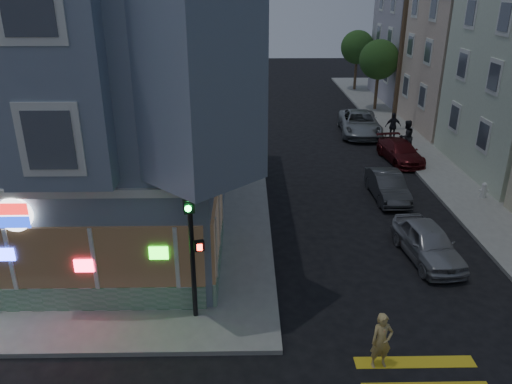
{
  "coord_description": "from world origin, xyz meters",
  "views": [
    {
      "loc": [
        2.07,
        -8.76,
        9.33
      ],
      "look_at": [
        2.37,
        7.18,
        2.64
      ],
      "focal_mm": 35.0,
      "sensor_mm": 36.0,
      "label": 1
    }
  ],
  "objects_px": {
    "parked_car_a": "(428,242)",
    "parked_car_b": "(387,186)",
    "pedestrian_b": "(393,126)",
    "pedestrian_a": "(406,137)",
    "parked_car_d": "(359,123)",
    "fire_hydrant": "(484,190)",
    "traffic_signal": "(191,227)",
    "utility_pole": "(400,59)",
    "running_child": "(381,341)",
    "street_tree_far": "(357,47)",
    "parked_car_c": "(400,152)",
    "street_tree_near": "(379,60)"
  },
  "relations": [
    {
      "from": "parked_car_a",
      "to": "parked_car_b",
      "type": "height_order",
      "value": "parked_car_a"
    },
    {
      "from": "pedestrian_b",
      "to": "pedestrian_a",
      "type": "bearing_deg",
      "value": 89.23
    },
    {
      "from": "parked_car_d",
      "to": "fire_hydrant",
      "type": "xyz_separation_m",
      "value": [
        3.44,
        -11.09,
        -0.22
      ]
    },
    {
      "from": "pedestrian_a",
      "to": "traffic_signal",
      "type": "bearing_deg",
      "value": 31.56
    },
    {
      "from": "parked_car_a",
      "to": "utility_pole",
      "type": "bearing_deg",
      "value": 72.7
    },
    {
      "from": "utility_pole",
      "to": "running_child",
      "type": "xyz_separation_m",
      "value": [
        -6.49,
        -22.45,
        -4.0
      ]
    },
    {
      "from": "utility_pole",
      "to": "parked_car_b",
      "type": "bearing_deg",
      "value": -106.63
    },
    {
      "from": "utility_pole",
      "to": "street_tree_far",
      "type": "height_order",
      "value": "utility_pole"
    },
    {
      "from": "utility_pole",
      "to": "traffic_signal",
      "type": "xyz_separation_m",
      "value": [
        -11.49,
        -20.49,
        -1.64
      ]
    },
    {
      "from": "pedestrian_b",
      "to": "parked_car_a",
      "type": "distance_m",
      "value": 14.85
    },
    {
      "from": "pedestrian_a",
      "to": "parked_car_b",
      "type": "distance_m",
      "value": 6.86
    },
    {
      "from": "running_child",
      "to": "pedestrian_b",
      "type": "distance_m",
      "value": 20.92
    },
    {
      "from": "parked_car_c",
      "to": "pedestrian_a",
      "type": "bearing_deg",
      "value": 53.79
    },
    {
      "from": "utility_pole",
      "to": "traffic_signal",
      "type": "relative_size",
      "value": 2.02
    },
    {
      "from": "street_tree_near",
      "to": "running_child",
      "type": "height_order",
      "value": "street_tree_near"
    },
    {
      "from": "utility_pole",
      "to": "parked_car_b",
      "type": "height_order",
      "value": "utility_pole"
    },
    {
      "from": "parked_car_b",
      "to": "parked_car_c",
      "type": "height_order",
      "value": "parked_car_b"
    },
    {
      "from": "utility_pole",
      "to": "fire_hydrant",
      "type": "xyz_separation_m",
      "value": [
        1.0,
        -11.7,
        -4.26
      ]
    },
    {
      "from": "street_tree_near",
      "to": "pedestrian_a",
      "type": "height_order",
      "value": "street_tree_near"
    },
    {
      "from": "street_tree_near",
      "to": "fire_hydrant",
      "type": "xyz_separation_m",
      "value": [
        0.8,
        -17.7,
        -3.4
      ]
    },
    {
      "from": "parked_car_b",
      "to": "parked_car_d",
      "type": "relative_size",
      "value": 0.69
    },
    {
      "from": "parked_car_c",
      "to": "parked_car_d",
      "type": "distance_m",
      "value": 5.68
    },
    {
      "from": "parked_car_b",
      "to": "fire_hydrant",
      "type": "distance_m",
      "value": 4.41
    },
    {
      "from": "street_tree_near",
      "to": "running_child",
      "type": "distance_m",
      "value": 29.39
    },
    {
      "from": "utility_pole",
      "to": "parked_car_d",
      "type": "xyz_separation_m",
      "value": [
        -2.44,
        -0.61,
        -4.05
      ]
    },
    {
      "from": "pedestrian_a",
      "to": "parked_car_d",
      "type": "bearing_deg",
      "value": -92.17
    },
    {
      "from": "traffic_signal",
      "to": "street_tree_far",
      "type": "bearing_deg",
      "value": 55.47
    },
    {
      "from": "street_tree_near",
      "to": "parked_car_a",
      "type": "bearing_deg",
      "value": -98.92
    },
    {
      "from": "street_tree_far",
      "to": "running_child",
      "type": "height_order",
      "value": "street_tree_far"
    },
    {
      "from": "street_tree_near",
      "to": "pedestrian_b",
      "type": "xyz_separation_m",
      "value": [
        -0.9,
        -8.35,
        -2.93
      ]
    },
    {
      "from": "parked_car_d",
      "to": "parked_car_b",
      "type": "bearing_deg",
      "value": -90.1
    },
    {
      "from": "utility_pole",
      "to": "pedestrian_b",
      "type": "bearing_deg",
      "value": -106.62
    },
    {
      "from": "street_tree_far",
      "to": "traffic_signal",
      "type": "xyz_separation_m",
      "value": [
        -11.69,
        -34.49,
        -0.78
      ]
    },
    {
      "from": "pedestrian_a",
      "to": "fire_hydrant",
      "type": "relative_size",
      "value": 2.66
    },
    {
      "from": "pedestrian_b",
      "to": "parked_car_d",
      "type": "xyz_separation_m",
      "value": [
        -1.74,
        1.73,
        -0.25
      ]
    },
    {
      "from": "running_child",
      "to": "pedestrian_a",
      "type": "relative_size",
      "value": 0.83
    },
    {
      "from": "street_tree_far",
      "to": "parked_car_d",
      "type": "distance_m",
      "value": 15.19
    },
    {
      "from": "running_child",
      "to": "fire_hydrant",
      "type": "distance_m",
      "value": 13.1
    },
    {
      "from": "parked_car_a",
      "to": "pedestrian_b",
      "type": "bearing_deg",
      "value": 73.56
    },
    {
      "from": "parked_car_a",
      "to": "parked_car_d",
      "type": "relative_size",
      "value": 0.72
    },
    {
      "from": "pedestrian_b",
      "to": "street_tree_far",
      "type": "bearing_deg",
      "value": -93.92
    },
    {
      "from": "parked_car_c",
      "to": "fire_hydrant",
      "type": "distance_m",
      "value": 5.99
    },
    {
      "from": "pedestrian_a",
      "to": "parked_car_b",
      "type": "relative_size",
      "value": 0.52
    },
    {
      "from": "street_tree_far",
      "to": "parked_car_b",
      "type": "distance_m",
      "value": 25.85
    },
    {
      "from": "street_tree_far",
      "to": "traffic_signal",
      "type": "relative_size",
      "value": 1.19
    },
    {
      "from": "traffic_signal",
      "to": "fire_hydrant",
      "type": "relative_size",
      "value": 6.09
    },
    {
      "from": "street_tree_near",
      "to": "street_tree_far",
      "type": "xyz_separation_m",
      "value": [
        0.0,
        8.0,
        0.0
      ]
    },
    {
      "from": "utility_pole",
      "to": "parked_car_c",
      "type": "distance_m",
      "value": 7.59
    },
    {
      "from": "running_child",
      "to": "parked_car_d",
      "type": "distance_m",
      "value": 22.21
    },
    {
      "from": "street_tree_far",
      "to": "pedestrian_a",
      "type": "relative_size",
      "value": 2.73
    }
  ]
}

